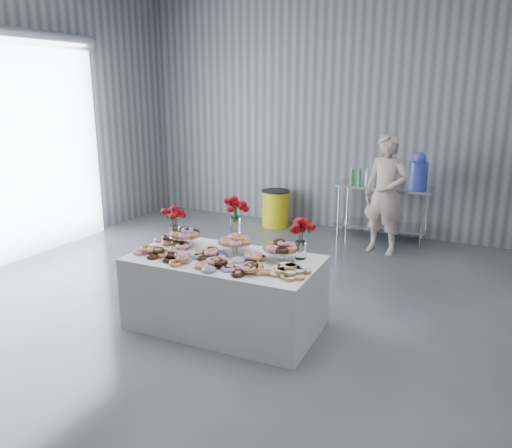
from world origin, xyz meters
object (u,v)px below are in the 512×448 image
Objects in this scene: display_table at (225,292)px; person at (385,195)px; prep_table at (383,203)px; trash_barrel at (275,208)px; water_jug at (418,172)px.

display_table is 3.30m from person.
display_table is 1.27× the size of prep_table.
person reaches higher than prep_table.
trash_barrel is at bearing 106.97° from display_table.
display_table is 3.83m from prep_table.
trash_barrel is at bearing 180.00° from water_jug.
display_table is 3.43× the size of water_jug.
prep_table reaches higher than display_table.
person reaches higher than water_jug.
prep_table is 2.71× the size of water_jug.
person is (0.16, -0.61, 0.26)m from prep_table.
water_jug is at bearing 0.00° from trash_barrel.
person reaches higher than display_table.
water_jug is 0.86× the size of trash_barrel.
water_jug is (0.50, -0.00, 0.53)m from prep_table.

